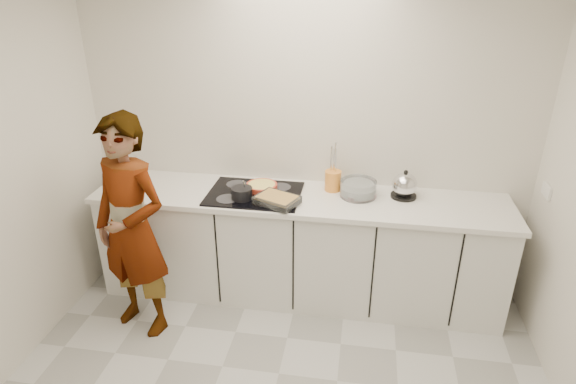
% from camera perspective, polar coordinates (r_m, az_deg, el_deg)
% --- Properties ---
extents(wall_back, '(3.60, 0.00, 2.60)m').
position_cam_1_polar(wall_back, '(3.88, 2.05, 6.68)').
color(wall_back, silver).
rests_on(wall_back, ground).
extents(base_cabinets, '(3.20, 0.58, 0.87)m').
position_cam_1_polar(base_cabinets, '(3.96, 1.26, -6.75)').
color(base_cabinets, silver).
rests_on(base_cabinets, floor).
extents(countertop, '(3.24, 0.64, 0.04)m').
position_cam_1_polar(countertop, '(3.74, 1.33, -0.81)').
color(countertop, white).
rests_on(countertop, base_cabinets).
extents(hob, '(0.72, 0.54, 0.01)m').
position_cam_1_polar(hob, '(3.77, -3.98, -0.19)').
color(hob, black).
rests_on(hob, countertop).
extents(tart_dish, '(0.26, 0.26, 0.04)m').
position_cam_1_polar(tart_dish, '(3.83, -3.14, 0.71)').
color(tart_dish, '#C93E28').
rests_on(tart_dish, hob).
extents(saucepan, '(0.21, 0.21, 0.15)m').
position_cam_1_polar(saucepan, '(3.67, -5.49, -0.14)').
color(saucepan, black).
rests_on(saucepan, hob).
extents(baking_dish, '(0.37, 0.32, 0.06)m').
position_cam_1_polar(baking_dish, '(3.58, -1.30, -0.89)').
color(baking_dish, silver).
rests_on(baking_dish, hob).
extents(mixing_bowl, '(0.33, 0.33, 0.13)m').
position_cam_1_polar(mixing_bowl, '(3.75, 8.32, 0.33)').
color(mixing_bowl, silver).
rests_on(mixing_bowl, countertop).
extents(tea_towel, '(0.27, 0.24, 0.04)m').
position_cam_1_polar(tea_towel, '(3.76, 8.40, -0.30)').
color(tea_towel, white).
rests_on(tea_towel, countertop).
extents(kettle, '(0.24, 0.24, 0.22)m').
position_cam_1_polar(kettle, '(3.79, 13.63, 0.72)').
color(kettle, black).
rests_on(kettle, countertop).
extents(utensil_crock, '(0.15, 0.15, 0.16)m').
position_cam_1_polar(utensil_crock, '(3.83, 5.34, 1.35)').
color(utensil_crock, orange).
rests_on(utensil_crock, countertop).
extents(cook, '(0.71, 0.57, 1.68)m').
position_cam_1_polar(cook, '(3.60, -18.03, -4.18)').
color(cook, silver).
rests_on(cook, floor).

